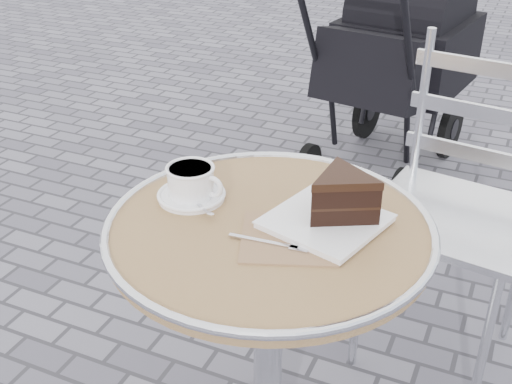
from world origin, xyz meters
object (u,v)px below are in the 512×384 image
at_px(cappuccino_set, 192,185).
at_px(baby_stroller, 396,66).
at_px(bistro_chair, 468,171).
at_px(cafe_table, 269,286).
at_px(cake_plate_set, 338,202).

distance_m(cappuccino_set, baby_stroller, 1.86).
bearing_deg(baby_stroller, bistro_chair, -58.61).
distance_m(cafe_table, baby_stroller, 1.88).
relative_size(cappuccino_set, bistro_chair, 0.17).
relative_size(bistro_chair, baby_stroller, 0.85).
bearing_deg(bistro_chair, baby_stroller, 120.59).
bearing_deg(cappuccino_set, cafe_table, -6.48).
height_order(cappuccino_set, bistro_chair, bistro_chair).
height_order(cafe_table, baby_stroller, baby_stroller).
height_order(cake_plate_set, baby_stroller, baby_stroller).
relative_size(cafe_table, bistro_chair, 0.75).
bearing_deg(bistro_chair, cappuccino_set, -121.46).
bearing_deg(cake_plate_set, bistro_chair, 87.22).
distance_m(cafe_table, cappuccino_set, 0.29).
bearing_deg(baby_stroller, cafe_table, -76.37).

